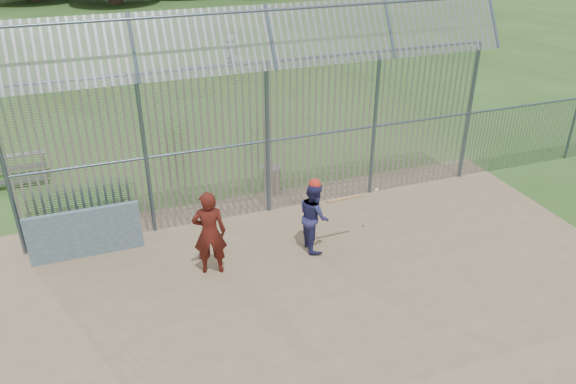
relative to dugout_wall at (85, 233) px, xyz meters
name	(u,v)px	position (x,y,z in m)	size (l,w,h in m)	color
ground	(320,286)	(4.60, -2.90, -0.62)	(120.00, 120.00, 0.00)	#2D511E
dirt_infield	(329,300)	(4.60, -3.40, -0.61)	(14.00, 10.00, 0.02)	#756047
dugout_wall	(85,233)	(0.00, 0.00, 0.00)	(2.50, 0.12, 1.20)	#38566B
batter	(314,216)	(5.04, -1.46, 0.25)	(0.82, 0.64, 1.69)	navy
onlooker	(210,233)	(2.55, -1.58, 0.39)	(0.72, 0.47, 1.98)	maroon
bg_kid_standing	(231,50)	(7.47, 15.23, 0.12)	(0.72, 0.47, 1.47)	gray
bg_kid_seated	(231,61)	(7.23, 14.41, -0.21)	(0.49, 0.20, 0.83)	slate
batting_gear	(322,187)	(5.19, -1.49, 0.99)	(1.76, 0.33, 0.59)	red
trash_can	(272,178)	(5.04, 1.69, -0.24)	(0.56, 0.56, 0.82)	gray
backstop_fence	(335,120)	(6.41, 0.53, 1.74)	(20.09, 0.81, 5.30)	#47566B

